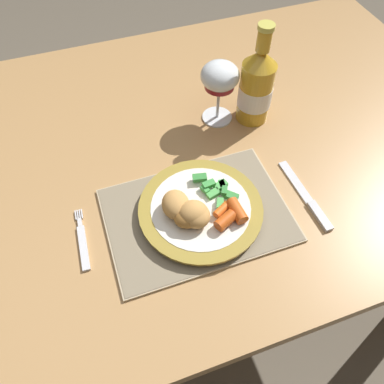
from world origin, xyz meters
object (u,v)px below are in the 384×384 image
(dinner_plate, at_px, (201,209))
(fork, at_px, (83,243))
(bottle, at_px, (256,87))
(dining_table, at_px, (161,172))
(wine_glass, at_px, (220,79))
(table_knife, at_px, (309,200))

(dinner_plate, relative_size, fork, 1.79)
(dinner_plate, distance_m, bottle, 0.31)
(fork, bearing_deg, bottle, 25.65)
(dining_table, xyz_separation_m, fork, (-0.20, -0.18, 0.08))
(wine_glass, bearing_deg, bottle, -16.36)
(dining_table, relative_size, fork, 11.84)
(wine_glass, height_order, bottle, bottle)
(dining_table, distance_m, dinner_plate, 0.22)
(dining_table, relative_size, bottle, 6.81)
(table_knife, xyz_separation_m, wine_glass, (-0.08, 0.29, 0.11))
(dinner_plate, xyz_separation_m, table_knife, (0.22, -0.04, -0.01))
(bottle, bearing_deg, fork, -154.35)
(wine_glass, relative_size, bottle, 0.64)
(dinner_plate, xyz_separation_m, bottle, (0.21, 0.22, 0.07))
(wine_glass, xyz_separation_m, bottle, (0.08, -0.02, -0.02))
(dining_table, relative_size, dinner_plate, 6.61)
(wine_glass, bearing_deg, dining_table, -161.94)
(dinner_plate, xyz_separation_m, fork, (-0.23, 0.01, -0.01))
(table_knife, bearing_deg, fork, 173.10)
(dining_table, bearing_deg, wine_glass, 18.06)
(dinner_plate, height_order, table_knife, dinner_plate)
(table_knife, height_order, bottle, bottle)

